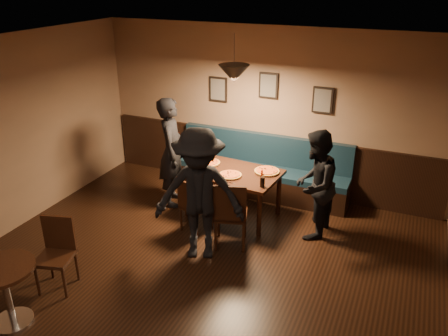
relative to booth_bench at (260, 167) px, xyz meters
The scene contains 25 objects.
floor 3.24m from the booth_bench, 90.00° to the right, with size 7.00×7.00×0.00m, color black.
ceiling 3.94m from the booth_bench, 90.00° to the right, with size 7.00×7.00×0.00m, color silver.
wall_back 0.95m from the booth_bench, 90.00° to the left, with size 6.00×6.00×0.00m, color #8C704F.
wainscot 0.27m from the booth_bench, 90.00° to the left, with size 5.88×0.06×1.00m, color black.
booth_bench is the anchor object (origin of this frame).
picture_left 1.52m from the booth_bench, 163.30° to the left, with size 0.32×0.04×0.42m, color black.
picture_center 1.38m from the booth_bench, 90.00° to the left, with size 0.32×0.04×0.42m, color black.
picture_right 1.52m from the booth_bench, 16.70° to the left, with size 0.32×0.04×0.42m, color black.
pendant_lamp 1.96m from the booth_bench, 99.64° to the right, with size 0.44×0.44×0.25m, color black.
dining_table 0.89m from the booth_bench, 99.64° to the right, with size 1.40×0.90×0.75m, color black.
chair_near_left 1.58m from the booth_bench, 107.10° to the right, with size 0.37×0.37×0.85m, color black, non-canonical shape.
chair_near_right 1.66m from the booth_bench, 84.99° to the right, with size 0.45×0.45×1.01m, color black, non-canonical shape.
diner_left 1.54m from the booth_bench, 144.44° to the right, with size 0.65×0.43×1.80m, color black.
diner_right 1.50m from the booth_bench, 39.76° to the right, with size 0.78×0.61×1.60m, color black.
diner_front 2.10m from the booth_bench, 93.70° to the right, with size 1.18×0.68×1.82m, color black.
pizza_a 1.00m from the booth_bench, 129.63° to the right, with size 0.35×0.35×0.04m, color gold.
pizza_b 1.08m from the booth_bench, 96.67° to the right, with size 0.34×0.34×0.04m, color orange.
pizza_c 0.82m from the booth_bench, 64.06° to the right, with size 0.38×0.38×0.04m, color #C46525.
soda_glass 1.31m from the booth_bench, 69.96° to the right, with size 0.07×0.07×0.15m, color black.
tabasco_bottle 0.98m from the booth_bench, 70.01° to the right, with size 0.03×0.03×0.12m, color maroon.
napkin_a 0.99m from the booth_bench, 141.34° to the right, with size 0.15×0.15×0.01m, color #1D6C2A.
napkin_b 1.38m from the booth_bench, 123.76° to the right, with size 0.16×0.16×0.01m, color #217D38.
cutlery_set 1.29m from the booth_bench, 96.31° to the right, with size 0.02×0.18×0.00m, color silver.
cafe_table 4.32m from the booth_bench, 109.76° to the right, with size 0.69×0.69×0.73m, color black.
cafe_chair_far 3.67m from the booth_bench, 112.63° to the right, with size 0.40×0.40×0.90m, color black, non-canonical shape.
Camera 1 is at (2.24, -3.52, 3.58)m, focal length 36.30 mm.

